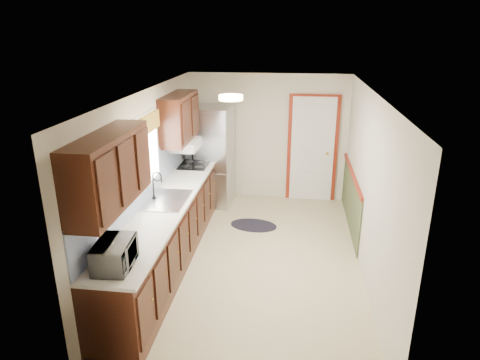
# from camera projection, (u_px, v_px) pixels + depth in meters

# --- Properties ---
(room_shell) EXTENTS (3.20, 5.20, 2.52)m
(room_shell) POSITION_uv_depth(u_px,v_px,m) (255.00, 181.00, 5.82)
(room_shell) COLOR #C1B488
(room_shell) RESTS_ON ground
(kitchen_run) EXTENTS (0.63, 4.00, 2.20)m
(kitchen_run) POSITION_uv_depth(u_px,v_px,m) (163.00, 212.00, 5.83)
(kitchen_run) COLOR black
(kitchen_run) RESTS_ON ground
(back_wall_trim) EXTENTS (1.12, 2.30, 2.08)m
(back_wall_trim) POSITION_uv_depth(u_px,v_px,m) (320.00, 159.00, 7.87)
(back_wall_trim) COLOR maroon
(back_wall_trim) RESTS_ON ground
(ceiling_fixture) EXTENTS (0.30, 0.30, 0.06)m
(ceiling_fixture) POSITION_uv_depth(u_px,v_px,m) (231.00, 98.00, 5.28)
(ceiling_fixture) COLOR #FFD88C
(ceiling_fixture) RESTS_ON room_shell
(microwave) EXTENTS (0.32, 0.52, 0.34)m
(microwave) POSITION_uv_depth(u_px,v_px,m) (114.00, 252.00, 4.18)
(microwave) COLOR white
(microwave) RESTS_ON kitchen_run
(refrigerator) EXTENTS (0.82, 0.80, 1.85)m
(refrigerator) POSITION_uv_depth(u_px,v_px,m) (211.00, 156.00, 7.95)
(refrigerator) COLOR #B7B7BC
(refrigerator) RESTS_ON ground
(rug) EXTENTS (0.86, 0.62, 0.01)m
(rug) POSITION_uv_depth(u_px,v_px,m) (254.00, 225.00, 7.27)
(rug) COLOR black
(rug) RESTS_ON ground
(cooktop) EXTENTS (0.48, 0.57, 0.02)m
(cooktop) POSITION_uv_depth(u_px,v_px,m) (194.00, 165.00, 7.36)
(cooktop) COLOR black
(cooktop) RESTS_ON kitchen_run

